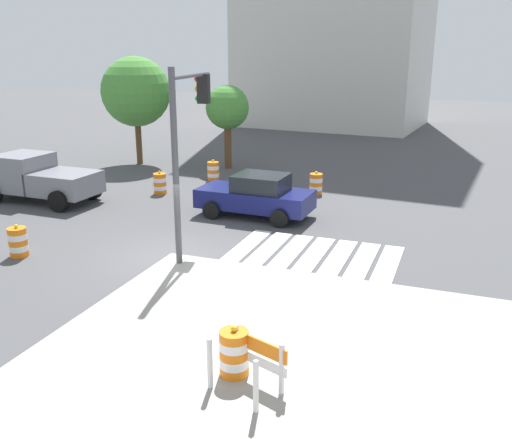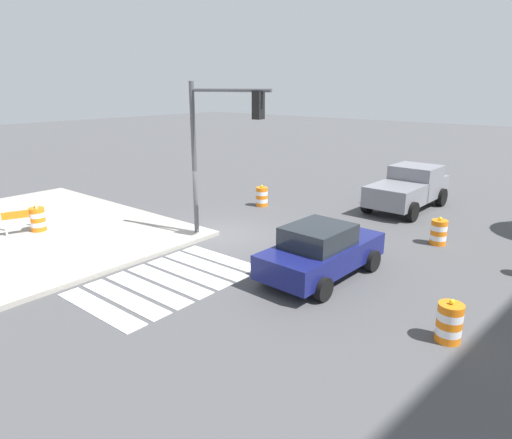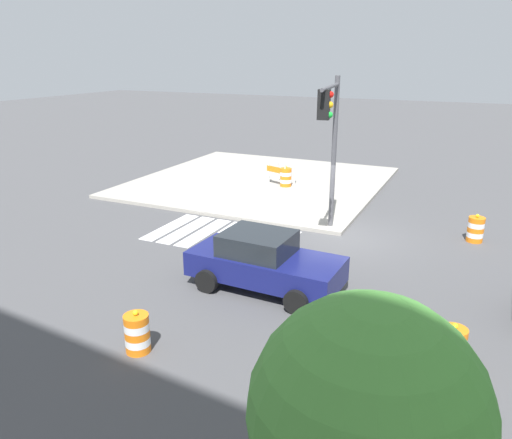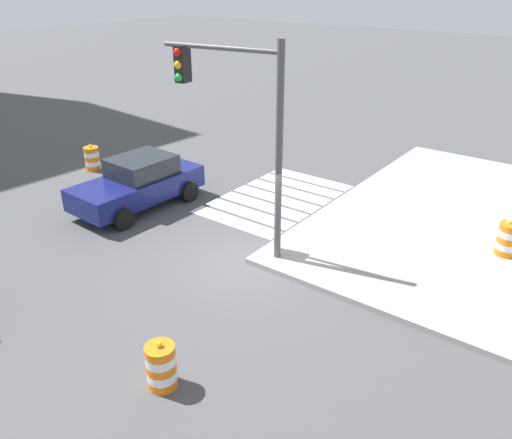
{
  "view_description": "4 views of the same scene",
  "coord_description": "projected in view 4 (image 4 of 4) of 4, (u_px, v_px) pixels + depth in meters",
  "views": [
    {
      "loc": [
        8.06,
        -14.05,
        6.12
      ],
      "look_at": [
        2.18,
        1.51,
        1.02
      ],
      "focal_mm": 39.36,
      "sensor_mm": 36.0,
      "label": 1
    },
    {
      "loc": [
        11.72,
        11.54,
        5.5
      ],
      "look_at": [
        1.35,
        2.94,
        1.49
      ],
      "focal_mm": 31.69,
      "sensor_mm": 36.0,
      "label": 2
    },
    {
      "loc": [
        -4.36,
        16.72,
        6.32
      ],
      "look_at": [
        2.0,
        3.11,
        1.31
      ],
      "focal_mm": 34.68,
      "sensor_mm": 36.0,
      "label": 3
    },
    {
      "loc": [
        -9.29,
        -7.33,
        7.0
      ],
      "look_at": [
        1.3,
        0.62,
        0.61
      ],
      "focal_mm": 36.31,
      "sensor_mm": 36.0,
      "label": 4
    }
  ],
  "objects": [
    {
      "name": "ground_plane",
      "position": [
        245.0,
        263.0,
        13.69
      ],
      "size": [
        120.0,
        120.0,
        0.0
      ],
      "primitive_type": "plane",
      "color": "#474749"
    },
    {
      "name": "crosswalk_stripes",
      "position": [
        276.0,
        199.0,
        17.54
      ],
      "size": [
        5.1,
        3.2,
        0.02
      ],
      "color": "silver",
      "rests_on": "ground"
    },
    {
      "name": "sports_car",
      "position": [
        139.0,
        183.0,
        16.68
      ],
      "size": [
        4.37,
        2.26,
        1.63
      ],
      "color": "navy",
      "rests_on": "ground"
    },
    {
      "name": "traffic_barrel_crosswalk_end",
      "position": [
        161.0,
        366.0,
        9.48
      ],
      "size": [
        0.56,
        0.56,
        1.02
      ],
      "color": "orange",
      "rests_on": "ground"
    },
    {
      "name": "traffic_barrel_median_near",
      "position": [
        92.0,
        158.0,
        19.95
      ],
      "size": [
        0.56,
        0.56,
        1.02
      ],
      "color": "orange",
      "rests_on": "ground"
    },
    {
      "name": "traffic_barrel_on_sidewalk",
      "position": [
        508.0,
        239.0,
        13.64
      ],
      "size": [
        0.56,
        0.56,
        1.02
      ],
      "color": "orange",
      "rests_on": "sidewalk_corner"
    },
    {
      "name": "traffic_light_pole",
      "position": [
        238.0,
        111.0,
        12.58
      ],
      "size": [
        0.76,
        3.27,
        5.5
      ],
      "color": "#4C4C51",
      "rests_on": "sidewalk_corner"
    }
  ]
}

